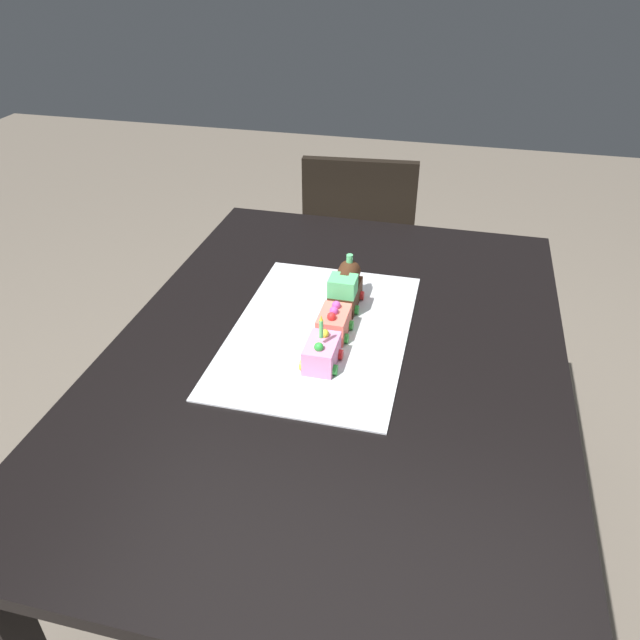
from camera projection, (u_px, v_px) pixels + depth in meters
ground_plane at (332, 555)px, 1.77m from camera, size 8.00×8.00×0.00m
dining_table at (335, 385)px, 1.42m from camera, size 1.40×1.00×0.74m
chair at (360, 248)px, 2.38m from camera, size 0.43×0.43×0.86m
cake_board at (320, 332)px, 1.42m from camera, size 0.60×0.40×0.00m
cake_locomotive at (345, 288)px, 1.49m from camera, size 0.14×0.08×0.12m
cake_car_hopper_coral at (334, 323)px, 1.39m from camera, size 0.10×0.08×0.07m
cake_car_flatbed_bubblegum at (322, 353)px, 1.29m from camera, size 0.10×0.08×0.07m
birthday_candle at (321, 327)px, 1.25m from camera, size 0.01×0.01×0.05m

